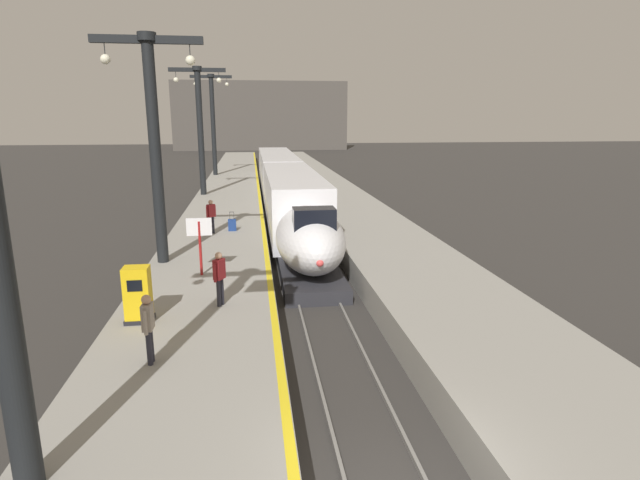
{
  "coord_description": "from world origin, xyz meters",
  "views": [
    {
      "loc": [
        -2.29,
        -7.16,
        6.66
      ],
      "look_at": [
        0.4,
        12.85,
        1.8
      ],
      "focal_mm": 28.59,
      "sensor_mm": 36.0,
      "label": 1
    }
  ],
  "objects_px": {
    "station_column_mid": "(154,128)",
    "station_column_distant": "(213,116)",
    "passenger_mid_platform": "(148,324)",
    "rolling_suitcase": "(232,225)",
    "departure_info_board": "(200,235)",
    "ticket_machine_yellow": "(138,297)",
    "station_column_far": "(200,119)",
    "passenger_far_waiting": "(219,274)",
    "passenger_near_edge": "(211,214)",
    "highspeed_train_main": "(285,187)"
  },
  "relations": [
    {
      "from": "station_column_mid",
      "to": "rolling_suitcase",
      "type": "bearing_deg",
      "value": 64.81
    },
    {
      "from": "passenger_near_edge",
      "to": "rolling_suitcase",
      "type": "relative_size",
      "value": 1.72
    },
    {
      "from": "passenger_far_waiting",
      "to": "rolling_suitcase",
      "type": "xyz_separation_m",
      "value": [
        0.0,
        10.69,
        -0.69
      ]
    },
    {
      "from": "station_column_distant",
      "to": "departure_info_board",
      "type": "xyz_separation_m",
      "value": [
        1.68,
        -34.18,
        -4.3
      ]
    },
    {
      "from": "passenger_mid_platform",
      "to": "ticket_machine_yellow",
      "type": "height_order",
      "value": "passenger_mid_platform"
    },
    {
      "from": "passenger_mid_platform",
      "to": "departure_info_board",
      "type": "relative_size",
      "value": 0.8
    },
    {
      "from": "highspeed_train_main",
      "to": "station_column_far",
      "type": "xyz_separation_m",
      "value": [
        -5.9,
        3.4,
        4.64
      ]
    },
    {
      "from": "station_column_mid",
      "to": "passenger_near_edge",
      "type": "xyz_separation_m",
      "value": [
        1.57,
        4.91,
        -4.23
      ]
    },
    {
      "from": "station_column_distant",
      "to": "departure_info_board",
      "type": "height_order",
      "value": "station_column_distant"
    },
    {
      "from": "highspeed_train_main",
      "to": "station_column_far",
      "type": "distance_m",
      "value": 8.24
    },
    {
      "from": "rolling_suitcase",
      "to": "ticket_machine_yellow",
      "type": "relative_size",
      "value": 0.61
    },
    {
      "from": "station_column_distant",
      "to": "rolling_suitcase",
      "type": "distance_m",
      "value": 27.43
    },
    {
      "from": "passenger_near_edge",
      "to": "departure_info_board",
      "type": "xyz_separation_m",
      "value": [
        0.11,
        -6.91,
        0.52
      ]
    },
    {
      "from": "passenger_far_waiting",
      "to": "ticket_machine_yellow",
      "type": "bearing_deg",
      "value": -155.9
    },
    {
      "from": "rolling_suitcase",
      "to": "station_column_mid",
      "type": "bearing_deg",
      "value": -115.19
    },
    {
      "from": "station_column_mid",
      "to": "passenger_mid_platform",
      "type": "xyz_separation_m",
      "value": [
        1.14,
        -8.89,
        -4.23
      ]
    },
    {
      "from": "passenger_near_edge",
      "to": "station_column_distant",
      "type": "bearing_deg",
      "value": 93.3
    },
    {
      "from": "highspeed_train_main",
      "to": "departure_info_board",
      "type": "height_order",
      "value": "highspeed_train_main"
    },
    {
      "from": "station_column_far",
      "to": "highspeed_train_main",
      "type": "bearing_deg",
      "value": -29.96
    },
    {
      "from": "departure_info_board",
      "to": "ticket_machine_yellow",
      "type": "bearing_deg",
      "value": -107.44
    },
    {
      "from": "station_column_far",
      "to": "passenger_near_edge",
      "type": "relative_size",
      "value": 5.43
    },
    {
      "from": "station_column_mid",
      "to": "passenger_near_edge",
      "type": "relative_size",
      "value": 5.1
    },
    {
      "from": "highspeed_train_main",
      "to": "station_column_distant",
      "type": "bearing_deg",
      "value": 109.09
    },
    {
      "from": "station_column_far",
      "to": "ticket_machine_yellow",
      "type": "xyz_separation_m",
      "value": [
        0.35,
        -24.78,
        -4.78
      ]
    },
    {
      "from": "passenger_far_waiting",
      "to": "passenger_mid_platform",
      "type": "bearing_deg",
      "value": -111.27
    },
    {
      "from": "ticket_machine_yellow",
      "to": "passenger_far_waiting",
      "type": "bearing_deg",
      "value": 24.1
    },
    {
      "from": "rolling_suitcase",
      "to": "ticket_machine_yellow",
      "type": "distance_m",
      "value": 11.89
    },
    {
      "from": "station_column_mid",
      "to": "station_column_far",
      "type": "distance_m",
      "value": 18.53
    },
    {
      "from": "passenger_mid_platform",
      "to": "passenger_far_waiting",
      "type": "height_order",
      "value": "same"
    },
    {
      "from": "highspeed_train_main",
      "to": "station_column_mid",
      "type": "height_order",
      "value": "station_column_mid"
    },
    {
      "from": "passenger_mid_platform",
      "to": "ticket_machine_yellow",
      "type": "relative_size",
      "value": 1.06
    },
    {
      "from": "passenger_near_edge",
      "to": "station_column_far",
      "type": "bearing_deg",
      "value": 96.58
    },
    {
      "from": "station_column_distant",
      "to": "passenger_mid_platform",
      "type": "height_order",
      "value": "station_column_distant"
    },
    {
      "from": "highspeed_train_main",
      "to": "ticket_machine_yellow",
      "type": "height_order",
      "value": "highspeed_train_main"
    },
    {
      "from": "passenger_far_waiting",
      "to": "ticket_machine_yellow",
      "type": "xyz_separation_m",
      "value": [
        -2.2,
        -0.98,
        -0.25
      ]
    },
    {
      "from": "passenger_mid_platform",
      "to": "departure_info_board",
      "type": "distance_m",
      "value": 6.93
    },
    {
      "from": "rolling_suitcase",
      "to": "departure_info_board",
      "type": "relative_size",
      "value": 0.46
    },
    {
      "from": "station_column_mid",
      "to": "passenger_mid_platform",
      "type": "distance_m",
      "value": 9.92
    },
    {
      "from": "passenger_near_edge",
      "to": "ticket_machine_yellow",
      "type": "distance_m",
      "value": 11.22
    },
    {
      "from": "station_column_distant",
      "to": "highspeed_train_main",
      "type": "bearing_deg",
      "value": -70.91
    },
    {
      "from": "station_column_mid",
      "to": "station_column_far",
      "type": "xyz_separation_m",
      "value": [
        0.0,
        18.53,
        0.29
      ]
    },
    {
      "from": "station_column_mid",
      "to": "passenger_far_waiting",
      "type": "bearing_deg",
      "value": -64.17
    },
    {
      "from": "ticket_machine_yellow",
      "to": "departure_info_board",
      "type": "relative_size",
      "value": 0.75
    },
    {
      "from": "ticket_machine_yellow",
      "to": "departure_info_board",
      "type": "xyz_separation_m",
      "value": [
        1.33,
        4.25,
        0.77
      ]
    },
    {
      "from": "ticket_machine_yellow",
      "to": "station_column_distant",
      "type": "bearing_deg",
      "value": 90.52
    },
    {
      "from": "station_column_far",
      "to": "station_column_distant",
      "type": "distance_m",
      "value": 13.65
    },
    {
      "from": "station_column_mid",
      "to": "station_column_distant",
      "type": "xyz_separation_m",
      "value": [
        0.0,
        32.18,
        0.59
      ]
    },
    {
      "from": "passenger_mid_platform",
      "to": "station_column_mid",
      "type": "bearing_deg",
      "value": 97.28
    },
    {
      "from": "station_column_mid",
      "to": "station_column_far",
      "type": "height_order",
      "value": "station_column_far"
    },
    {
      "from": "rolling_suitcase",
      "to": "station_column_distant",
      "type": "bearing_deg",
      "value": 95.45
    }
  ]
}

